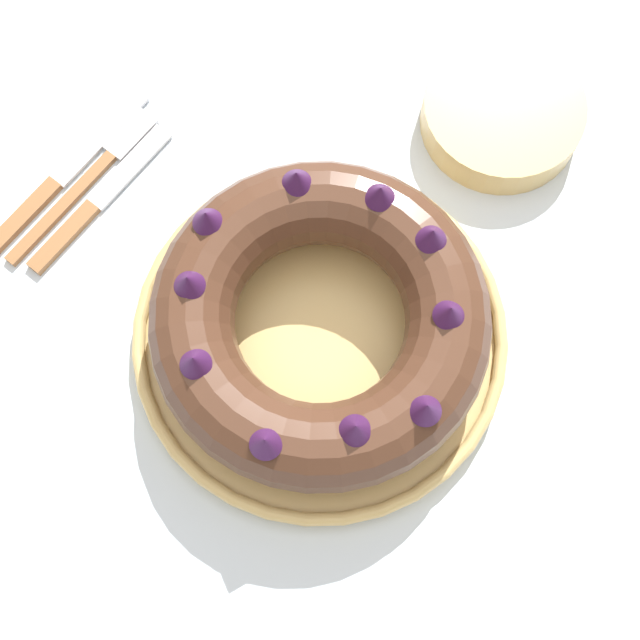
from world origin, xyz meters
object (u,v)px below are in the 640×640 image
at_px(serving_dish, 320,336).
at_px(fork, 93,175).
at_px(cake_knife, 92,208).
at_px(serving_knife, 53,185).
at_px(side_bowl, 502,114).
at_px(bundt_cake, 320,320).

bearing_deg(serving_dish, fork, -178.83).
bearing_deg(cake_knife, fork, 126.05).
xyz_separation_m(fork, serving_knife, (-0.02, -0.03, 0.00)).
distance_m(fork, serving_knife, 0.04).
relative_size(fork, side_bowl, 1.27).
distance_m(serving_dish, side_bowl, 0.29).
relative_size(serving_dish, cake_knife, 1.81).
bearing_deg(fork, serving_knife, -130.86).
bearing_deg(bundt_cake, serving_knife, -172.97).
bearing_deg(bundt_cake, fork, -178.83).
xyz_separation_m(fork, cake_knife, (0.02, -0.03, 0.00)).
distance_m(bundt_cake, side_bowl, 0.30).
relative_size(bundt_cake, fork, 1.48).
xyz_separation_m(serving_dish, cake_knife, (-0.26, -0.03, -0.01)).
height_order(serving_dish, bundt_cake, bundt_cake).
bearing_deg(fork, cake_knife, -53.95).
relative_size(cake_knife, side_bowl, 1.20).
bearing_deg(cake_knife, side_bowl, 46.32).
relative_size(serving_dish, fork, 1.70).
height_order(fork, side_bowl, side_bowl).
height_order(bundt_cake, side_bowl, bundt_cake).
distance_m(serving_dish, cake_knife, 0.26).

